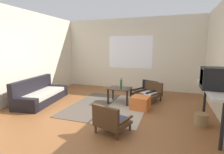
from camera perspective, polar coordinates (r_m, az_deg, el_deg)
name	(u,v)px	position (r m, az deg, el deg)	size (l,w,h in m)	color
ground_plane	(100,116)	(4.24, -4.09, -12.47)	(7.80, 7.80, 0.00)	brown
far_wall_with_window	(131,54)	(6.86, 6.06, 7.46)	(5.60, 0.13, 2.70)	beige
side_wall_left	(19,56)	(5.77, -28.14, 6.04)	(0.12, 6.60, 2.70)	beige
area_rug	(109,106)	(4.86, -1.14, -9.48)	(2.02, 2.36, 0.01)	#4C4238
couch	(40,95)	(5.59, -22.31, -5.41)	(0.99, 1.89, 0.71)	black
coffee_table	(120,91)	(5.05, 2.54, -4.62)	(0.64, 0.52, 0.44)	black
armchair_by_window	(146,91)	(5.60, 11.16, -4.46)	(0.77, 0.79, 0.55)	black
armchair_striped_foreground	(111,120)	(3.35, -0.45, -13.90)	(0.70, 0.68, 0.56)	#472D19
armchair_corner	(150,93)	(5.43, 12.31, -4.98)	(0.81, 0.81, 0.55)	#472D19
ottoman_orange	(140,103)	(4.67, 9.23, -8.32)	(0.45, 0.45, 0.33)	#D1662D
console_shelf	(213,92)	(3.94, 30.20, -4.31)	(0.39, 1.78, 0.82)	beige
crt_television	(217,79)	(3.74, 30.95, -0.44)	(0.51, 0.42, 0.41)	black
clay_vase	(210,77)	(4.40, 29.22, -0.04)	(0.19, 0.19, 0.34)	brown
glass_bottle	(121,84)	(4.90, 3.01, -2.40)	(0.06, 0.06, 0.31)	#194723
wicker_basket	(201,119)	(4.13, 27.11, -12.23)	(0.27, 0.27, 0.26)	olive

